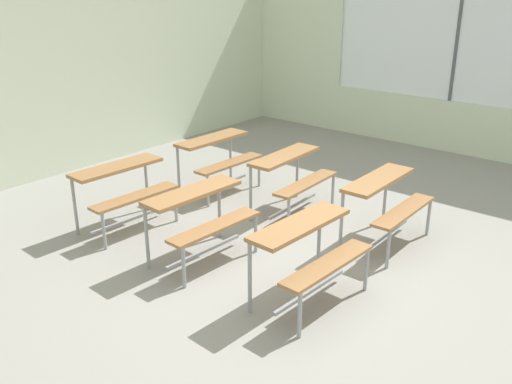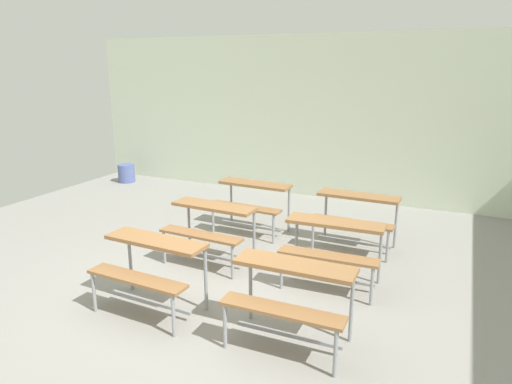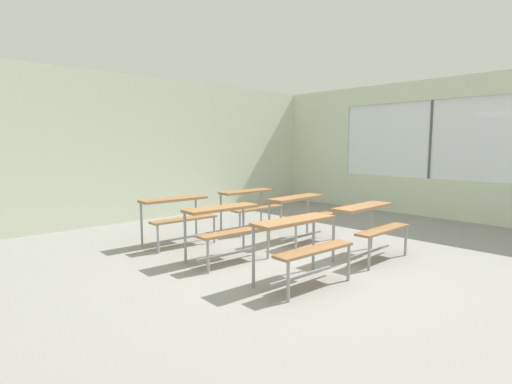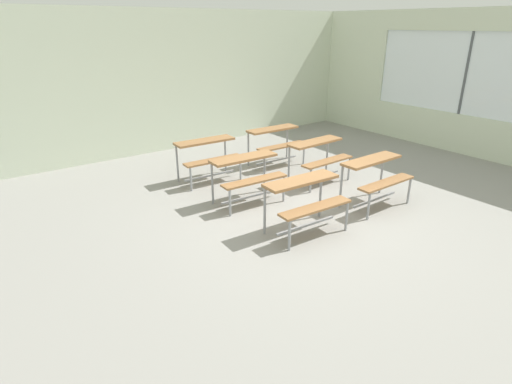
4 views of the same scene
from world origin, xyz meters
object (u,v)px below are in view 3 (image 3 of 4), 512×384
desk_bench_r0c1 (370,219)px  desk_bench_r2c0 (177,210)px  desk_bench_r1c0 (226,221)px  desk_bench_r2c1 (250,200)px  desk_bench_r0c0 (301,236)px  desk_bench_r1c1 (301,208)px

desk_bench_r0c1 → desk_bench_r2c0: size_ratio=0.98×
desk_bench_r0c1 → desk_bench_r1c0: 2.01m
desk_bench_r0c1 → desk_bench_r2c1: size_ratio=0.99×
desk_bench_r0c0 → desk_bench_r0c1: size_ratio=1.02×
desk_bench_r0c0 → desk_bench_r2c1: bearing=61.8°
desk_bench_r1c0 → desk_bench_r2c1: bearing=41.0°
desk_bench_r1c1 → desk_bench_r2c0: size_ratio=1.00×
desk_bench_r0c0 → desk_bench_r2c0: size_ratio=1.00×
desk_bench_r1c0 → desk_bench_r0c0: bearing=-84.8°
desk_bench_r1c0 → desk_bench_r2c0: (0.01, 1.24, 0.00)m
desk_bench_r1c1 → desk_bench_r1c0: bearing=178.2°
desk_bench_r0c0 → desk_bench_r1c1: bearing=43.3°
desk_bench_r1c1 → desk_bench_r2c1: size_ratio=1.01×
desk_bench_r2c0 → desk_bench_r2c1: same height
desk_bench_r0c0 → desk_bench_r2c0: bearing=93.9°
desk_bench_r0c1 → desk_bench_r2c1: bearing=89.0°
desk_bench_r1c1 → desk_bench_r2c1: same height
desk_bench_r1c1 → desk_bench_r0c1: bearing=-93.6°
desk_bench_r2c1 → desk_bench_r0c0: bearing=-119.5°
desk_bench_r1c0 → desk_bench_r2c1: (1.57, 1.23, 0.00)m
desk_bench_r0c0 → desk_bench_r2c1: same height
desk_bench_r0c1 → desk_bench_r2c0: same height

